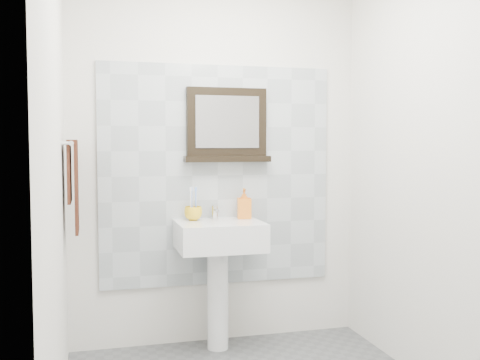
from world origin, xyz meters
name	(u,v)px	position (x,y,z in m)	size (l,w,h in m)	color
back_wall	(217,161)	(0.00, 1.10, 1.25)	(2.00, 0.01, 2.50)	silver
front_wall	(373,180)	(0.00, -1.10, 1.25)	(2.00, 0.01, 2.50)	silver
left_wall	(55,169)	(-1.00, 0.00, 1.25)	(0.01, 2.20, 2.50)	silver
right_wall	(441,165)	(1.00, 0.00, 1.25)	(0.01, 2.20, 2.50)	silver
splashback	(217,175)	(0.00, 1.09, 1.15)	(1.60, 0.02, 1.50)	#ABB4B9
pedestal_sink	(219,249)	(-0.04, 0.87, 0.68)	(0.55, 0.44, 0.96)	white
toothbrush_cup	(193,213)	(-0.19, 0.98, 0.91)	(0.12, 0.12, 0.09)	yellow
toothbrushes	(193,202)	(-0.19, 0.98, 0.98)	(0.05, 0.04, 0.21)	white
soap_dispenser	(244,203)	(0.16, 0.98, 0.96)	(0.09, 0.09, 0.20)	#E2501A
framed_mirror	(227,127)	(0.06, 1.06, 1.48)	(0.59, 0.11, 0.50)	black
towel_bar	(72,143)	(-0.95, 0.80, 1.37)	(0.07, 0.40, 0.03)	silver
hand_towel	(74,179)	(-0.94, 0.80, 1.16)	(0.06, 0.30, 0.55)	black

